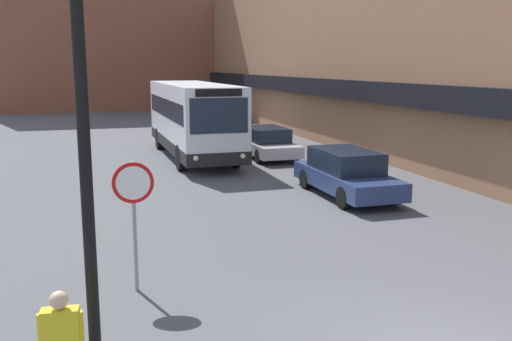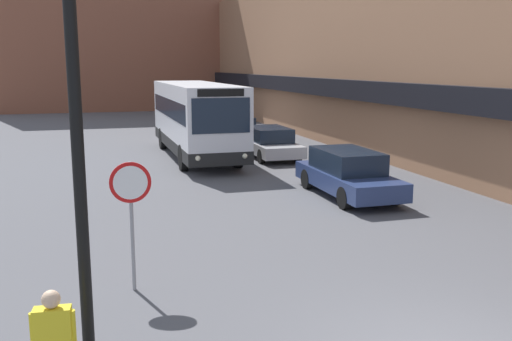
{
  "view_description": "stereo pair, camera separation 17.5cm",
  "coord_description": "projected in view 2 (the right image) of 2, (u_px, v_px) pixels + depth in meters",
  "views": [
    {
      "loc": [
        -4.94,
        -6.33,
        4.19
      ],
      "look_at": [
        -0.55,
        7.83,
        1.44
      ],
      "focal_mm": 40.0,
      "sensor_mm": 36.0,
      "label": 1
    },
    {
      "loc": [
        -4.78,
        -6.38,
        4.19
      ],
      "look_at": [
        -0.55,
        7.83,
        1.44
      ],
      "focal_mm": 40.0,
      "sensor_mm": 36.0,
      "label": 2
    }
  ],
  "objects": [
    {
      "name": "building_row_right",
      "position": [
        351.0,
        52.0,
        32.63
      ],
      "size": [
        5.5,
        60.0,
        9.88
      ],
      "color": "#996B4C",
      "rests_on": "ground_plane"
    },
    {
      "name": "building_backdrop_far",
      "position": [
        133.0,
        13.0,
        54.28
      ],
      "size": [
        26.0,
        8.0,
        18.17
      ],
      "color": "brown",
      "rests_on": "ground_plane"
    },
    {
      "name": "city_bus",
      "position": [
        196.0,
        118.0,
        25.92
      ],
      "size": [
        2.54,
        10.31,
        3.37
      ],
      "color": "silver",
      "rests_on": "ground_plane"
    },
    {
      "name": "parked_car_front",
      "position": [
        348.0,
        173.0,
        18.36
      ],
      "size": [
        1.85,
        4.79,
        1.5
      ],
      "color": "navy",
      "rests_on": "ground_plane"
    },
    {
      "name": "parked_car_middle",
      "position": [
        269.0,
        142.0,
        26.11
      ],
      "size": [
        1.88,
        4.72,
        1.38
      ],
      "color": "#B7B7BC",
      "rests_on": "ground_plane"
    },
    {
      "name": "parked_car_back",
      "position": [
        237.0,
        129.0,
        31.71
      ],
      "size": [
        1.89,
        4.28,
        1.36
      ],
      "color": "black",
      "rests_on": "ground_plane"
    },
    {
      "name": "stop_sign",
      "position": [
        131.0,
        198.0,
        10.46
      ],
      "size": [
        0.76,
        0.08,
        2.46
      ],
      "color": "gray",
      "rests_on": "ground_plane"
    },
    {
      "name": "street_lamp",
      "position": [
        94.0,
        46.0,
        6.96
      ],
      "size": [
        1.46,
        0.36,
        7.24
      ],
      "color": "black",
      "rests_on": "ground_plane"
    }
  ]
}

